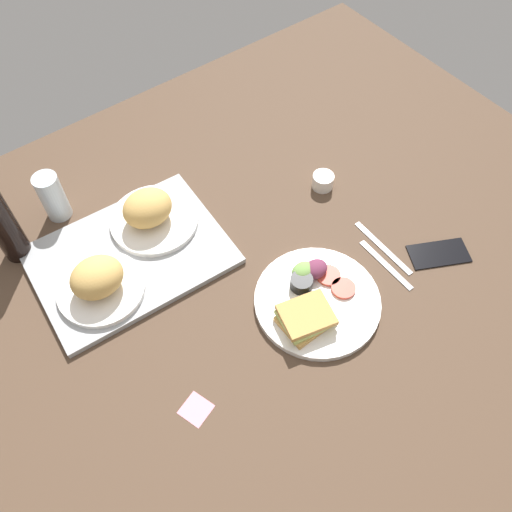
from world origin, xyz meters
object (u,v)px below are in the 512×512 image
object	(u,v)px
bread_plate_far	(150,213)
fork	(386,265)
serving_tray	(130,256)
plate_with_salad	(314,300)
soda_bottle	(3,226)
espresso_cup	(323,181)
bread_plate_near	(98,281)
cell_phone	(439,253)
drinking_glass	(53,197)
knife	(383,248)
sticky_note	(196,409)

from	to	relation	value
bread_plate_far	fork	bearing A→B (deg)	-48.68
serving_tray	plate_with_salad	xyz separation A→B (cm)	(27.26, -36.13, 0.90)
serving_tray	fork	xyz separation A→B (cm)	(47.91, -38.54, -0.55)
soda_bottle	espresso_cup	distance (cm)	78.72
bread_plate_near	espresso_cup	world-z (taller)	bread_plate_near
soda_bottle	cell_phone	world-z (taller)	soda_bottle
bread_plate_far	drinking_glass	world-z (taller)	drinking_glass
drinking_glass	espresso_cup	size ratio (longest dim) A/B	2.38
plate_with_salad	fork	distance (cm)	20.85
bread_plate_far	soda_bottle	bearing A→B (deg)	157.51
serving_tray	knife	distance (cm)	61.53
bread_plate_far	drinking_glass	bearing A→B (deg)	133.93
bread_plate_far	espresso_cup	world-z (taller)	bread_plate_far
bread_plate_near	soda_bottle	world-z (taller)	soda_bottle
bread_plate_near	bread_plate_far	xyz separation A→B (cm)	(19.35, 10.25, -0.08)
bread_plate_near	bread_plate_far	bearing A→B (deg)	27.91
soda_bottle	knife	size ratio (longest dim) A/B	1.10
drinking_glass	soda_bottle	distance (cm)	14.68
drinking_glass	soda_bottle	size ratio (longest dim) A/B	0.64
plate_with_salad	cell_phone	distance (cm)	34.12
plate_with_salad	fork	world-z (taller)	plate_with_salad
bread_plate_near	plate_with_salad	distance (cm)	48.59
cell_phone	fork	bearing A→B (deg)	-176.42
plate_with_salad	serving_tray	bearing A→B (deg)	127.03
plate_with_salad	knife	bearing A→B (deg)	3.84
sticky_note	fork	bearing A→B (deg)	2.10
soda_bottle	espresso_cup	size ratio (longest dim) A/B	3.73
plate_with_salad	bread_plate_far	bearing A→B (deg)	113.31
drinking_glass	bread_plate_far	bearing A→B (deg)	-46.07
bread_plate_far	espresso_cup	distance (cm)	45.65
drinking_glass	fork	distance (cm)	83.11
bread_plate_far	plate_with_salad	xyz separation A→B (cm)	(17.81, -41.34, -3.60)
serving_tray	sticky_note	bearing A→B (deg)	-100.86
drinking_glass	sticky_note	bearing A→B (deg)	-90.13
fork	serving_tray	bearing A→B (deg)	51.66
cell_phone	knife	bearing A→B (deg)	162.30
serving_tray	sticky_note	world-z (taller)	serving_tray
serving_tray	espresso_cup	world-z (taller)	espresso_cup
bread_plate_far	plate_with_salad	world-z (taller)	bread_plate_far
soda_bottle	serving_tray	bearing A→B (deg)	-40.43
bread_plate_near	plate_with_salad	size ratio (longest dim) A/B	0.70
drinking_glass	espresso_cup	world-z (taller)	drinking_glass
drinking_glass	espresso_cup	distance (cm)	68.65
soda_bottle	fork	bearing A→B (deg)	-39.31
knife	sticky_note	xyz separation A→B (cm)	(-58.70, -6.04, -0.19)
knife	cell_phone	xyz separation A→B (cm)	(9.53, -9.42, 0.15)
bread_plate_far	cell_phone	distance (cm)	71.02
bread_plate_near	bread_plate_far	distance (cm)	21.89
espresso_cup	cell_phone	distance (cm)	34.72
fork	cell_phone	world-z (taller)	cell_phone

